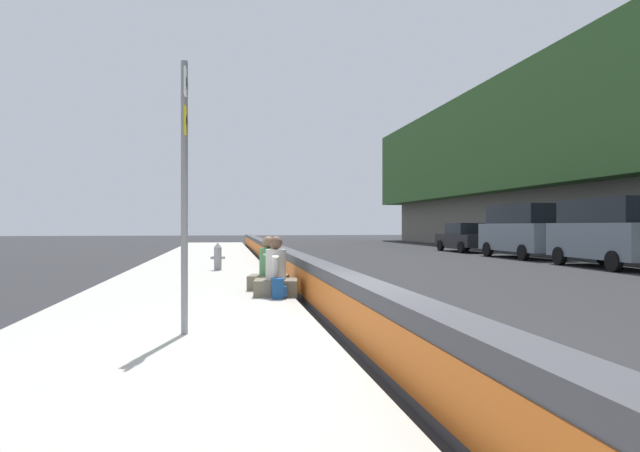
{
  "coord_description": "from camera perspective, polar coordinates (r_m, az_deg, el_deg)",
  "views": [
    {
      "loc": [
        -6.95,
        1.8,
        1.58
      ],
      "look_at": [
        8.03,
        -0.76,
        1.56
      ],
      "focal_mm": 31.03,
      "sensor_mm": 36.0,
      "label": 1
    }
  ],
  "objects": [
    {
      "name": "backpack",
      "position": [
        10.9,
        -4.34,
        -6.46
      ],
      "size": [
        0.32,
        0.28,
        0.4
      ],
      "color": "navy",
      "rests_on": "sidewalk_strip"
    },
    {
      "name": "jersey_barrier",
      "position": [
        7.27,
        4.76,
        -9.03
      ],
      "size": [
        76.0,
        0.45,
        0.85
      ],
      "color": "#47474C",
      "rests_on": "ground_plane"
    },
    {
      "name": "fire_hydrant",
      "position": [
        18.01,
        -10.5,
        -3.07
      ],
      "size": [
        0.26,
        0.46,
        0.88
      ],
      "color": "gray",
      "rests_on": "sidewalk_strip"
    },
    {
      "name": "seated_person_foreground",
      "position": [
        11.37,
        -4.57,
        -5.25
      ],
      "size": [
        0.84,
        0.95,
        1.21
      ],
      "color": "#706651",
      "rests_on": "sidewalk_strip"
    },
    {
      "name": "seated_person_middle",
      "position": [
        12.46,
        -5.34,
        -4.82
      ],
      "size": [
        0.9,
        0.99,
        1.19
      ],
      "color": "#706651",
      "rests_on": "sidewalk_strip"
    },
    {
      "name": "ground_plane",
      "position": [
        7.35,
        4.79,
        -12.3
      ],
      "size": [
        160.0,
        160.0,
        0.0
      ],
      "primitive_type": "plane",
      "color": "#2B2B2D",
      "rests_on": "ground"
    },
    {
      "name": "route_sign_post",
      "position": [
        7.52,
        -13.78,
        4.92
      ],
      "size": [
        0.44,
        0.09,
        3.6
      ],
      "color": "gray",
      "rests_on": "sidewalk_strip"
    },
    {
      "name": "parked_car_midline",
      "position": [
        33.84,
        14.67,
        -1.13
      ],
      "size": [
        4.55,
        2.05,
        1.71
      ],
      "color": "black",
      "rests_on": "ground_plane"
    },
    {
      "name": "parked_car_third",
      "position": [
        22.92,
        27.62,
        -0.49
      ],
      "size": [
        5.17,
        2.26,
        2.56
      ],
      "color": "slate",
      "rests_on": "ground_plane"
    },
    {
      "name": "parked_car_fourth",
      "position": [
        28.06,
        20.18,
        -0.38
      ],
      "size": [
        5.13,
        2.17,
        2.56
      ],
      "color": "slate",
      "rests_on": "ground_plane"
    },
    {
      "name": "sidewalk_strip",
      "position": [
        7.16,
        -16.69,
        -12.06
      ],
      "size": [
        80.0,
        4.4,
        0.14
      ],
      "primitive_type": "cube",
      "color": "#B5B2A8",
      "rests_on": "ground_plane"
    }
  ]
}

